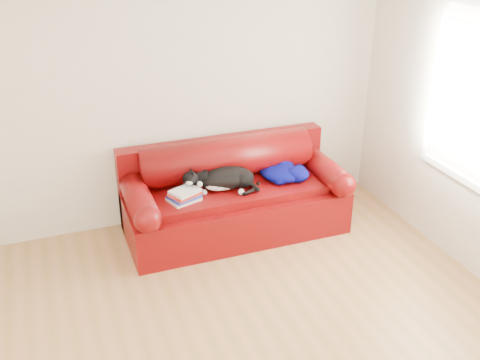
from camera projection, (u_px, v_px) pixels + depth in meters
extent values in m
plane|color=olive|center=(235.00, 341.00, 4.15)|extent=(4.50, 4.50, 0.00)
cube|color=beige|center=(162.00, 95.00, 5.27)|extent=(4.50, 0.02, 2.60)
cube|color=#430206|center=(235.00, 211.00, 5.49)|extent=(2.10, 0.90, 0.42)
cube|color=#430206|center=(236.00, 192.00, 5.34)|extent=(1.66, 0.62, 0.10)
cylinder|color=black|center=(149.00, 264.00, 5.00)|extent=(0.06, 0.06, 0.05)
cylinder|color=black|center=(334.00, 227.00, 5.58)|extent=(0.06, 0.06, 0.05)
cylinder|color=black|center=(135.00, 228.00, 5.56)|extent=(0.06, 0.06, 0.05)
cylinder|color=black|center=(304.00, 198.00, 6.14)|extent=(0.06, 0.06, 0.05)
cube|color=#430206|center=(223.00, 177.00, 5.70)|extent=(2.10, 0.18, 0.85)
cylinder|color=#430206|center=(226.00, 158.00, 5.50)|extent=(1.70, 0.40, 0.40)
cylinder|color=#430206|center=(138.00, 197.00, 5.06)|extent=(0.24, 0.88, 0.24)
sphere|color=#430206|center=(148.00, 220.00, 4.69)|extent=(0.24, 0.24, 0.24)
cylinder|color=#430206|center=(322.00, 167.00, 5.64)|extent=(0.24, 0.88, 0.24)
sphere|color=#430206|center=(343.00, 185.00, 5.27)|extent=(0.24, 0.24, 0.24)
cube|color=beige|center=(185.00, 199.00, 5.08)|extent=(0.32, 0.28, 0.02)
cube|color=white|center=(185.00, 199.00, 5.08)|extent=(0.30, 0.26, 0.02)
cube|color=navy|center=(185.00, 196.00, 5.07)|extent=(0.32, 0.28, 0.02)
cube|color=white|center=(185.00, 196.00, 5.07)|extent=(0.30, 0.27, 0.02)
cube|color=#A82413|center=(184.00, 194.00, 5.06)|extent=(0.31, 0.28, 0.02)
cube|color=white|center=(184.00, 194.00, 5.06)|extent=(0.30, 0.27, 0.02)
cube|color=silver|center=(184.00, 192.00, 5.04)|extent=(0.31, 0.28, 0.02)
cube|color=white|center=(184.00, 192.00, 5.04)|extent=(0.29, 0.26, 0.02)
ellipsoid|color=black|center=(227.00, 178.00, 5.26)|extent=(0.57, 0.45, 0.21)
ellipsoid|color=silver|center=(224.00, 185.00, 5.22)|extent=(0.38, 0.28, 0.13)
ellipsoid|color=silver|center=(205.00, 179.00, 5.23)|extent=(0.18, 0.18, 0.13)
ellipsoid|color=black|center=(243.00, 179.00, 5.27)|extent=(0.27, 0.27, 0.18)
ellipsoid|color=black|center=(191.00, 171.00, 5.24)|extent=(0.19, 0.18, 0.13)
ellipsoid|color=silver|center=(190.00, 175.00, 5.21)|extent=(0.09, 0.08, 0.05)
sphere|color=#BF7272|center=(189.00, 175.00, 5.19)|extent=(0.02, 0.02, 0.02)
cone|color=black|center=(192.00, 167.00, 5.18)|extent=(0.07, 0.07, 0.06)
cone|color=black|center=(193.00, 164.00, 5.25)|extent=(0.07, 0.07, 0.06)
cylinder|color=black|center=(254.00, 187.00, 5.26)|extent=(0.05, 0.18, 0.05)
sphere|color=silver|center=(201.00, 188.00, 5.25)|extent=(0.05, 0.05, 0.05)
sphere|color=silver|center=(241.00, 192.00, 5.18)|extent=(0.05, 0.05, 0.05)
ellipsoid|color=#02054C|center=(282.00, 173.00, 5.45)|extent=(0.47, 0.44, 0.13)
ellipsoid|color=#02054C|center=(297.00, 174.00, 5.41)|extent=(0.29, 0.26, 0.15)
ellipsoid|color=#02054C|center=(272.00, 172.00, 5.52)|extent=(0.30, 0.32, 0.10)
ellipsoid|color=#02054C|center=(285.00, 167.00, 5.56)|extent=(0.24, 0.21, 0.15)
ellipsoid|color=#02054C|center=(280.00, 179.00, 5.37)|extent=(0.19, 0.20, 0.09)
ellipsoid|color=white|center=(290.00, 174.00, 5.39)|extent=(0.18, 0.11, 0.04)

